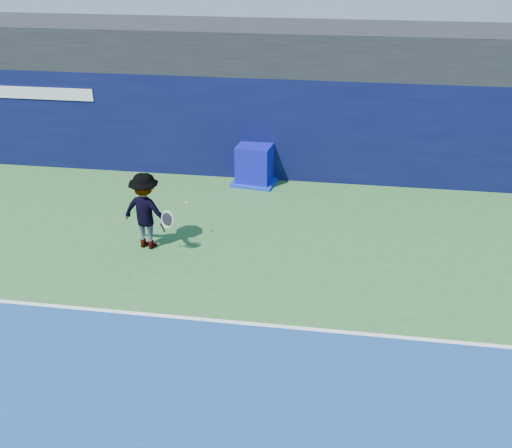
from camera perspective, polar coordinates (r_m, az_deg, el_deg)
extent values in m
plane|color=#2E662E|center=(9.07, -10.29, -20.77)|extent=(80.00, 80.00, 0.00)
cube|color=white|center=(11.18, -5.63, -9.45)|extent=(24.00, 0.10, 0.01)
cube|color=black|center=(17.56, 0.51, 17.37)|extent=(36.00, 3.00, 1.20)
cube|color=#090D35|center=(17.11, 0.01, 9.84)|extent=(36.00, 1.00, 3.00)
cube|color=white|center=(18.72, -22.47, 12.06)|extent=(4.50, 0.04, 0.35)
cube|color=#0B0B9F|center=(16.74, -0.07, 6.09)|extent=(1.09, 1.09, 1.16)
cube|color=#0C27B3|center=(16.95, -0.07, 4.38)|extent=(1.37, 1.37, 0.08)
imported|color=silver|center=(13.33, -10.94, 1.29)|extent=(1.31, 0.92, 1.84)
cylinder|color=black|center=(13.11, -9.31, -0.37)|extent=(0.09, 0.16, 0.29)
torus|color=white|center=(12.91, -8.87, 0.46)|extent=(0.34, 0.19, 0.33)
cylinder|color=black|center=(12.91, -8.87, 0.46)|extent=(0.28, 0.15, 0.28)
sphere|color=#D0DA18|center=(13.45, -6.97, 2.14)|extent=(0.06, 0.06, 0.06)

